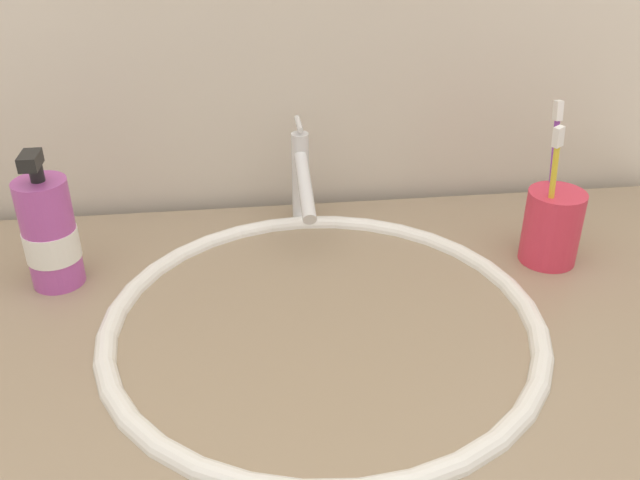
% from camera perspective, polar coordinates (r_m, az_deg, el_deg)
% --- Properties ---
extents(sink_basin, '(0.50, 0.50, 0.12)m').
position_cam_1_polar(sink_basin, '(0.80, 0.26, -9.41)').
color(sink_basin, white).
rests_on(sink_basin, vanity_counter).
extents(faucet, '(0.02, 0.16, 0.14)m').
position_cam_1_polar(faucet, '(0.94, -1.51, 5.12)').
color(faucet, silver).
rests_on(faucet, sink_basin).
extents(toothbrush_cup, '(0.07, 0.07, 0.10)m').
position_cam_1_polar(toothbrush_cup, '(0.91, 18.60, 1.03)').
color(toothbrush_cup, '#D8334C').
rests_on(toothbrush_cup, vanity_counter).
extents(toothbrush_yellow, '(0.03, 0.02, 0.18)m').
position_cam_1_polar(toothbrush_yellow, '(0.87, 18.63, 4.12)').
color(toothbrush_yellow, yellow).
rests_on(toothbrush_yellow, toothbrush_cup).
extents(toothbrush_purple, '(0.01, 0.04, 0.19)m').
position_cam_1_polar(toothbrush_purple, '(0.92, 18.68, 5.67)').
color(toothbrush_purple, purple).
rests_on(toothbrush_purple, toothbrush_cup).
extents(soap_dispenser, '(0.06, 0.06, 0.17)m').
position_cam_1_polar(soap_dispenser, '(0.87, -21.41, 0.45)').
color(soap_dispenser, '#B24CA5').
rests_on(soap_dispenser, vanity_counter).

